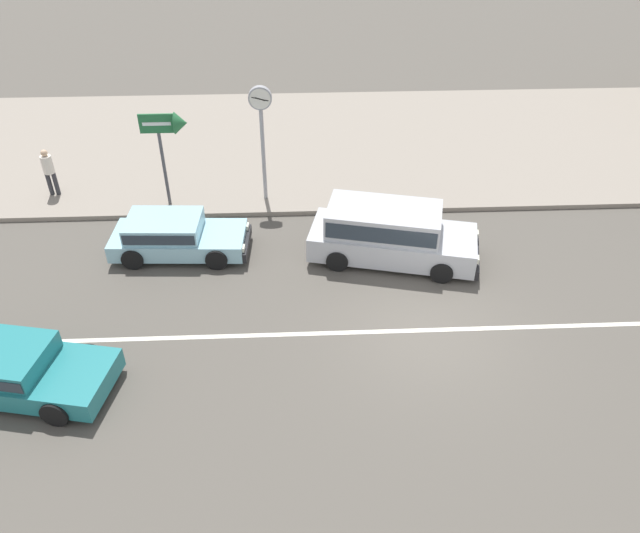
{
  "coord_description": "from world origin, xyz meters",
  "views": [
    {
      "loc": [
        -3.05,
        -11.08,
        10.1
      ],
      "look_at": [
        -2.48,
        1.62,
        0.8
      ],
      "focal_mm": 35.0,
      "sensor_mm": 36.0,
      "label": 1
    }
  ],
  "objects_px": {
    "arrow_signboard": "(175,129)",
    "pedestrian_near_clock": "(49,169)",
    "minivan_silver_3": "(389,232)",
    "hatchback_pale_blue_4": "(174,235)",
    "street_clock": "(261,116)",
    "sedan_teal_5": "(14,369)"
  },
  "relations": [
    {
      "from": "minivan_silver_3",
      "to": "pedestrian_near_clock",
      "type": "distance_m",
      "value": 10.91
    },
    {
      "from": "minivan_silver_3",
      "to": "arrow_signboard",
      "type": "bearing_deg",
      "value": 153.62
    },
    {
      "from": "minivan_silver_3",
      "to": "street_clock",
      "type": "relative_size",
      "value": 1.34
    },
    {
      "from": "sedan_teal_5",
      "to": "arrow_signboard",
      "type": "xyz_separation_m",
      "value": [
        2.61,
        7.45,
        2.13
      ]
    },
    {
      "from": "hatchback_pale_blue_4",
      "to": "arrow_signboard",
      "type": "relative_size",
      "value": 1.28
    },
    {
      "from": "sedan_teal_5",
      "to": "arrow_signboard",
      "type": "height_order",
      "value": "arrow_signboard"
    },
    {
      "from": "sedan_teal_5",
      "to": "street_clock",
      "type": "height_order",
      "value": "street_clock"
    },
    {
      "from": "street_clock",
      "to": "arrow_signboard",
      "type": "distance_m",
      "value": 2.54
    },
    {
      "from": "minivan_silver_3",
      "to": "arrow_signboard",
      "type": "xyz_separation_m",
      "value": [
        -5.98,
        2.96,
        1.82
      ]
    },
    {
      "from": "street_clock",
      "to": "minivan_silver_3",
      "type": "bearing_deg",
      "value": -43.1
    },
    {
      "from": "minivan_silver_3",
      "to": "hatchback_pale_blue_4",
      "type": "relative_size",
      "value": 1.27
    },
    {
      "from": "sedan_teal_5",
      "to": "street_clock",
      "type": "bearing_deg",
      "value": 56.46
    },
    {
      "from": "hatchback_pale_blue_4",
      "to": "minivan_silver_3",
      "type": "bearing_deg",
      "value": -4.94
    },
    {
      "from": "minivan_silver_3",
      "to": "pedestrian_near_clock",
      "type": "xyz_separation_m",
      "value": [
        -10.24,
        3.77,
        0.2
      ]
    },
    {
      "from": "minivan_silver_3",
      "to": "street_clock",
      "type": "distance_m",
      "value": 5.16
    },
    {
      "from": "street_clock",
      "to": "pedestrian_near_clock",
      "type": "height_order",
      "value": "street_clock"
    },
    {
      "from": "minivan_silver_3",
      "to": "sedan_teal_5",
      "type": "height_order",
      "value": "minivan_silver_3"
    },
    {
      "from": "arrow_signboard",
      "to": "pedestrian_near_clock",
      "type": "xyz_separation_m",
      "value": [
        -4.26,
        0.8,
        -1.61
      ]
    },
    {
      "from": "minivan_silver_3",
      "to": "street_clock",
      "type": "xyz_separation_m",
      "value": [
        -3.46,
        3.24,
        2.04
      ]
    },
    {
      "from": "minivan_silver_3",
      "to": "pedestrian_near_clock",
      "type": "bearing_deg",
      "value": 159.8
    },
    {
      "from": "arrow_signboard",
      "to": "pedestrian_near_clock",
      "type": "height_order",
      "value": "arrow_signboard"
    },
    {
      "from": "minivan_silver_3",
      "to": "street_clock",
      "type": "bearing_deg",
      "value": 136.9
    }
  ]
}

